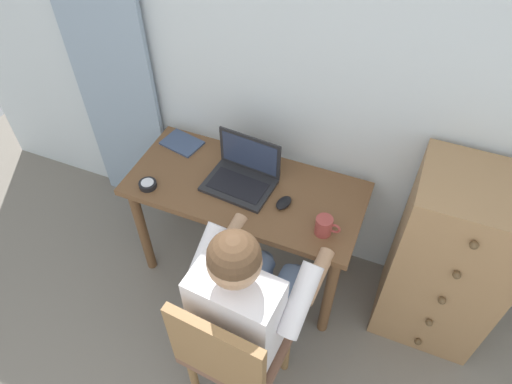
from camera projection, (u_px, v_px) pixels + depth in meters
wall_back at (346, 75)px, 2.09m from camera, size 4.80×0.05×2.50m
curtain_panel at (107, 55)px, 2.48m from camera, size 0.52×0.03×2.21m
desk at (246, 201)px, 2.44m from camera, size 1.21×0.55×0.71m
dresser at (448, 261)px, 2.26m from camera, size 0.52×0.47×1.06m
chair at (231, 350)px, 2.00m from camera, size 0.45×0.43×0.88m
person_seated at (250, 294)px, 1.98m from camera, size 0.56×0.61×1.20m
laptop at (242, 174)px, 2.35m from camera, size 0.36×0.28×0.24m
computer_mouse at (284, 203)px, 2.26m from camera, size 0.08×0.11×0.03m
desk_clock at (148, 184)px, 2.35m from camera, size 0.09×0.09×0.03m
notebook_pad at (182, 143)px, 2.58m from camera, size 0.24×0.19×0.01m
coffee_mug at (324, 226)px, 2.12m from camera, size 0.12×0.08×0.09m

